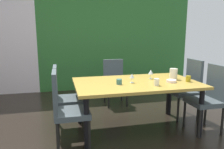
% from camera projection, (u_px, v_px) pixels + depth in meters
% --- Properties ---
extents(ground_plane, '(5.94, 5.89, 0.02)m').
position_uv_depth(ground_plane, '(103.00, 141.00, 3.03)').
color(ground_plane, black).
extents(garden_window_panel, '(4.02, 0.10, 2.56)m').
position_uv_depth(garden_window_panel, '(117.00, 40.00, 5.77)').
color(garden_window_panel, '#2F6B2F').
rests_on(garden_window_panel, ground_plane).
extents(dining_table, '(1.81, 1.10, 0.75)m').
position_uv_depth(dining_table, '(136.00, 87.00, 3.26)').
color(dining_table, '#B7923A').
rests_on(dining_table, ground_plane).
extents(chair_right_near, '(0.44, 0.44, 1.00)m').
position_uv_depth(chair_right_near, '(209.00, 95.00, 3.25)').
color(chair_right_near, '#434E53').
rests_on(chair_right_near, ground_plane).
extents(chair_right_far, '(0.44, 0.44, 1.02)m').
position_uv_depth(chair_right_far, '(188.00, 86.00, 3.80)').
color(chair_right_far, '#434E53').
rests_on(chair_right_far, ground_plane).
extents(chair_left_far, '(0.45, 0.44, 0.99)m').
position_uv_depth(chair_left_far, '(64.00, 95.00, 3.31)').
color(chair_left_far, '#434E53').
rests_on(chair_left_far, ground_plane).
extents(chair_head_far, '(0.44, 0.45, 0.92)m').
position_uv_depth(chair_head_far, '(115.00, 79.00, 4.53)').
color(chair_head_far, '#434E53').
rests_on(chair_head_far, ground_plane).
extents(chair_left_near, '(0.45, 0.44, 1.01)m').
position_uv_depth(chair_left_near, '(65.00, 106.00, 2.76)').
color(chair_left_near, '#434E53').
rests_on(chair_left_near, ground_plane).
extents(wine_glass_center, '(0.07, 0.07, 0.13)m').
position_uv_depth(wine_glass_center, '(132.00, 76.00, 3.17)').
color(wine_glass_center, silver).
rests_on(wine_glass_center, dining_table).
extents(wine_glass_rear, '(0.08, 0.08, 0.14)m').
position_uv_depth(wine_glass_rear, '(151.00, 72.00, 3.46)').
color(wine_glass_rear, silver).
rests_on(wine_glass_rear, dining_table).
extents(serving_bowl_east, '(0.14, 0.14, 0.04)m').
position_uv_depth(serving_bowl_east, '(171.00, 81.00, 3.21)').
color(serving_bowl_east, white).
rests_on(serving_bowl_east, dining_table).
extents(cup_south, '(0.07, 0.07, 0.10)m').
position_uv_depth(cup_south, '(157.00, 82.00, 3.01)').
color(cup_south, white).
rests_on(cup_south, dining_table).
extents(cup_near_window, '(0.07, 0.07, 0.09)m').
position_uv_depth(cup_near_window, '(188.00, 79.00, 3.25)').
color(cup_near_window, '#A6901B').
rests_on(cup_near_window, dining_table).
extents(cup_front, '(0.08, 0.08, 0.07)m').
position_uv_depth(cup_front, '(119.00, 82.00, 3.08)').
color(cup_front, '#3A6D6B').
rests_on(cup_front, dining_table).
extents(pitcher_right, '(0.13, 0.12, 0.17)m').
position_uv_depth(pitcher_right, '(174.00, 74.00, 3.41)').
color(pitcher_right, silver).
rests_on(pitcher_right, dining_table).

